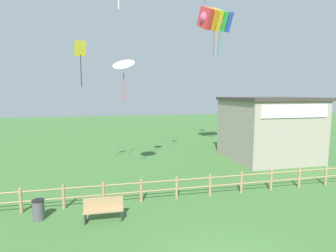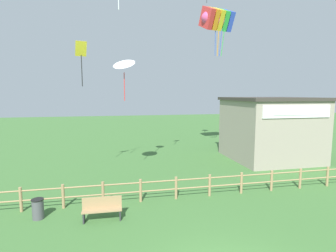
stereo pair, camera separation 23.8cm
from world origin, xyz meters
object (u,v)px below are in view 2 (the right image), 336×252
seaside_building (270,128)px  kite_yellow_diamond (81,55)px  trash_bin (38,209)px  kite_white_delta (124,64)px  park_bench_near_fence (102,208)px  kite_rainbow_parafoil (217,19)px

seaside_building → kite_yellow_diamond: (-14.38, -2.10, 5.14)m
seaside_building → trash_bin: bearing=-154.8°
trash_bin → kite_white_delta: (3.98, 4.75, 6.71)m
park_bench_near_fence → trash_bin: (-2.70, 0.69, -0.08)m
trash_bin → kite_rainbow_parafoil: size_ratio=0.21×
trash_bin → kite_rainbow_parafoil: (12.26, 10.58, 11.35)m
kite_yellow_diamond → kite_white_delta: bearing=-13.6°
seaside_building → kite_rainbow_parafoil: size_ratio=1.55×
trash_bin → seaside_building: bearing=25.2°
trash_bin → kite_yellow_diamond: size_ratio=0.33×
park_bench_near_fence → kite_white_delta: bearing=76.8°
kite_rainbow_parafoil → kite_white_delta: kite_rainbow_parafoil is taller
park_bench_near_fence → kite_rainbow_parafoil: 18.57m
park_bench_near_fence → kite_white_delta: 8.67m
trash_bin → kite_rainbow_parafoil: bearing=40.8°
seaside_building → park_bench_near_fence: 15.59m
park_bench_near_fence → kite_white_delta: (1.28, 5.44, 6.63)m
trash_bin → kite_white_delta: size_ratio=0.33×
seaside_building → kite_rainbow_parafoil: (-3.58, 3.12, 9.24)m
seaside_building → trash_bin: size_ratio=7.46×
kite_rainbow_parafoil → seaside_building: bearing=-41.0°
kite_rainbow_parafoil → kite_yellow_diamond: size_ratio=1.57×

